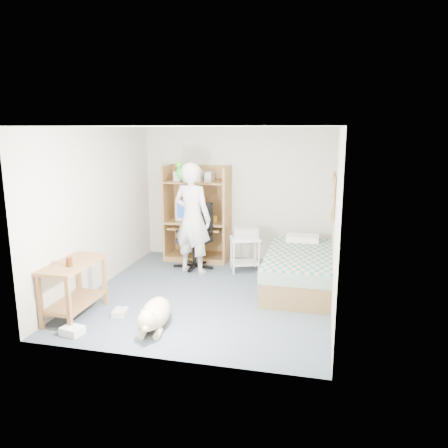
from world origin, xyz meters
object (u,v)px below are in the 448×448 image
at_px(office_chair, 196,245).
at_px(person, 192,218).
at_px(computer_hutch, 198,217).
at_px(bed, 299,269).
at_px(dog, 155,314).
at_px(side_desk, 74,281).
at_px(printer_cart, 245,249).

bearing_deg(office_chair, person, -68.21).
xyz_separation_m(computer_hutch, bed, (2.00, -1.12, -0.53)).
bearing_deg(dog, bed, 39.40).
bearing_deg(side_desk, dog, -4.14).
distance_m(bed, side_desk, 3.39).
distance_m(bed, person, 2.01).
bearing_deg(printer_cart, bed, -50.57).
distance_m(computer_hutch, person, 0.82).
relative_size(side_desk, printer_cart, 1.64).
xyz_separation_m(computer_hutch, dog, (0.32, -3.02, -0.64)).
bearing_deg(dog, printer_cart, 65.34).
xyz_separation_m(office_chair, dog, (0.22, -2.54, -0.23)).
bearing_deg(office_chair, computer_hutch, 117.82).
height_order(computer_hutch, side_desk, computer_hutch).
height_order(computer_hutch, printer_cart, computer_hutch).
bearing_deg(computer_hutch, dog, -83.99).
relative_size(office_chair, person, 0.60).
relative_size(computer_hutch, office_chair, 1.55).
bearing_deg(computer_hutch, bed, -29.29).
distance_m(computer_hutch, side_desk, 3.08).
relative_size(computer_hutch, person, 0.93).
bearing_deg(printer_cart, side_desk, -147.11).
bearing_deg(office_chair, bed, -2.85).
height_order(bed, office_chair, office_chair).
height_order(computer_hutch, person, person).
xyz_separation_m(person, dog, (0.18, -2.23, -0.78)).
distance_m(bed, dog, 2.54).
height_order(bed, person, person).
xyz_separation_m(side_desk, office_chair, (0.95, 2.46, -0.08)).
height_order(side_desk, printer_cart, side_desk).
bearing_deg(printer_cart, person, 177.54).
bearing_deg(person, side_desk, 81.09).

